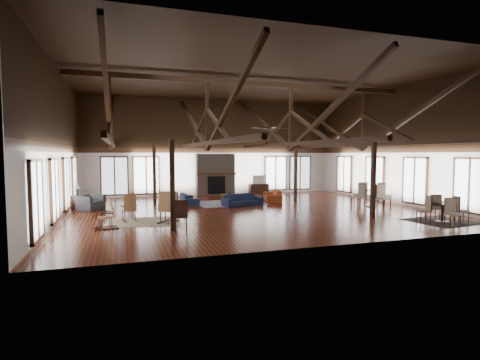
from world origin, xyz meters
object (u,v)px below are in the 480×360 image
object	(u,v)px
armchair	(90,203)
cafe_table_far	(372,195)
sofa_navy_front	(243,200)
cafe_table_near	(443,209)
coffee_table	(231,195)
sofa_orange	(272,196)
tv_console	(259,189)
sofa_navy_left	(189,199)

from	to	relation	value
armchair	cafe_table_far	bearing A→B (deg)	-65.51
sofa_navy_front	cafe_table_near	size ratio (longest dim) A/B	1.05
coffee_table	cafe_table_far	size ratio (longest dim) A/B	0.60
sofa_orange	cafe_table_far	bearing A→B (deg)	64.07
coffee_table	cafe_table_near	bearing A→B (deg)	-34.08
cafe_table_far	armchair	bearing A→B (deg)	167.82
coffee_table	armchair	bearing A→B (deg)	-157.14
tv_console	sofa_orange	bearing A→B (deg)	-99.86
sofa_navy_front	cafe_table_far	bearing A→B (deg)	-32.78
sofa_navy_left	sofa_orange	xyz separation A→B (m)	(4.56, -0.21, 0.04)
sofa_navy_front	cafe_table_far	world-z (taller)	cafe_table_far
sofa_navy_front	coffee_table	distance (m)	1.20
cafe_table_far	tv_console	bearing A→B (deg)	112.81
cafe_table_near	sofa_navy_left	bearing A→B (deg)	135.64
sofa_navy_front	armchair	size ratio (longest dim) A/B	1.84
sofa_orange	tv_console	bearing A→B (deg)	-173.84
sofa_navy_left	coffee_table	size ratio (longest dim) A/B	1.38
coffee_table	sofa_orange	bearing A→B (deg)	19.25
sofa_navy_left	cafe_table_near	distance (m)	11.52
sofa_navy_front	armchair	xyz separation A→B (m)	(-7.16, 0.61, 0.06)
sofa_orange	cafe_table_far	xyz separation A→B (m)	(3.82, -3.43, 0.26)
tv_console	armchair	bearing A→B (deg)	-155.21
armchair	sofa_navy_front	bearing A→B (deg)	-58.20
sofa_navy_left	sofa_orange	world-z (taller)	sofa_orange
sofa_navy_front	coffee_table	bearing A→B (deg)	89.37
tv_console	coffee_table	bearing A→B (deg)	-127.13
armchair	sofa_navy_left	bearing A→B (deg)	-43.52
sofa_orange	coffee_table	bearing A→B (deg)	-72.92
armchair	cafe_table_near	size ratio (longest dim) A/B	0.57
armchair	cafe_table_far	world-z (taller)	cafe_table_far
sofa_navy_front	cafe_table_far	size ratio (longest dim) A/B	0.91
cafe_table_far	sofa_orange	bearing A→B (deg)	138.05
sofa_navy_front	sofa_orange	xyz separation A→B (m)	(2.12, 1.22, 0.01)
sofa_navy_front	tv_console	size ratio (longest dim) A/B	1.59
sofa_navy_left	tv_console	world-z (taller)	tv_console
sofa_orange	cafe_table_near	world-z (taller)	cafe_table_near
sofa_orange	sofa_navy_front	bearing A→B (deg)	-44.13
sofa_orange	cafe_table_far	world-z (taller)	cafe_table_far
sofa_navy_front	sofa_orange	size ratio (longest dim) A/B	0.96
sofa_orange	cafe_table_far	distance (m)	5.14
coffee_table	cafe_table_far	distance (m)	7.06
cafe_table_far	tv_console	world-z (taller)	cafe_table_far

